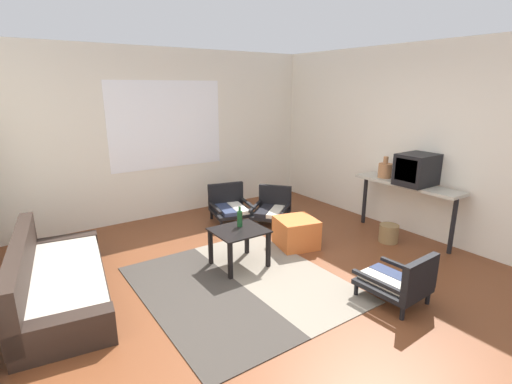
# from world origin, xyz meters

# --- Properties ---
(ground_plane) EXTENTS (7.80, 7.80, 0.00)m
(ground_plane) POSITION_xyz_m (0.00, 0.00, 0.00)
(ground_plane) COLOR brown
(far_wall_with_window) EXTENTS (5.60, 0.13, 2.70)m
(far_wall_with_window) POSITION_xyz_m (0.00, 3.06, 1.35)
(far_wall_with_window) COLOR silver
(far_wall_with_window) RESTS_ON ground
(side_wall_right) EXTENTS (0.12, 6.60, 2.70)m
(side_wall_right) POSITION_xyz_m (2.66, 0.30, 1.35)
(side_wall_right) COLOR silver
(side_wall_right) RESTS_ON ground
(area_rug) EXTENTS (2.01, 2.29, 0.01)m
(area_rug) POSITION_xyz_m (-0.34, 0.28, 0.01)
(area_rug) COLOR #38332D
(area_rug) RESTS_ON ground
(couch) EXTENTS (1.10, 2.15, 0.67)m
(couch) POSITION_xyz_m (-2.04, 1.10, 0.20)
(couch) COLOR black
(couch) RESTS_ON ground
(coffee_table) EXTENTS (0.61, 0.54, 0.47)m
(coffee_table) POSITION_xyz_m (-0.10, 0.68, 0.37)
(coffee_table) COLOR black
(coffee_table) RESTS_ON ground
(armchair_by_window) EXTENTS (0.71, 0.74, 0.58)m
(armchair_by_window) POSITION_xyz_m (0.63, 2.13, 0.26)
(armchair_by_window) COLOR black
(armchair_by_window) RESTS_ON ground
(armchair_striped_foreground) EXTENTS (0.56, 0.64, 0.55)m
(armchair_striped_foreground) POSITION_xyz_m (0.77, -0.93, 0.24)
(armchair_striped_foreground) COLOR black
(armchair_striped_foreground) RESTS_ON ground
(armchair_corner) EXTENTS (0.82, 0.80, 0.56)m
(armchair_corner) POSITION_xyz_m (1.15, 1.69, 0.24)
(armchair_corner) COLOR black
(armchair_corner) RESTS_ON ground
(ottoman_orange) EXTENTS (0.61, 0.61, 0.39)m
(ottoman_orange) POSITION_xyz_m (0.84, 0.73, 0.20)
(ottoman_orange) COLOR #D1662D
(ottoman_orange) RESTS_ON ground
(console_shelf) EXTENTS (0.39, 1.54, 0.80)m
(console_shelf) POSITION_xyz_m (2.35, 0.12, 0.71)
(console_shelf) COLOR #B2AD9E
(console_shelf) RESTS_ON ground
(crt_television) EXTENTS (0.52, 0.41, 0.43)m
(crt_television) POSITION_xyz_m (2.34, -0.00, 1.02)
(crt_television) COLOR black
(crt_television) RESTS_ON console_shelf
(clay_vase) EXTENTS (0.19, 0.19, 0.31)m
(clay_vase) POSITION_xyz_m (2.35, 0.51, 0.92)
(clay_vase) COLOR #A87047
(clay_vase) RESTS_ON console_shelf
(glass_bottle) EXTENTS (0.07, 0.07, 0.25)m
(glass_bottle) POSITION_xyz_m (-0.04, 0.77, 0.57)
(glass_bottle) COLOR #194723
(glass_bottle) RESTS_ON coffee_table
(wicker_basket) EXTENTS (0.26, 0.26, 0.25)m
(wicker_basket) POSITION_xyz_m (2.01, 0.11, 0.13)
(wicker_basket) COLOR olive
(wicker_basket) RESTS_ON ground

